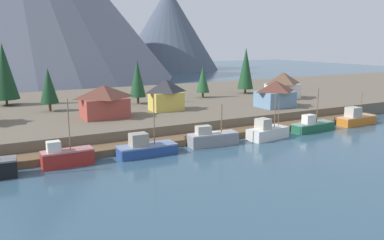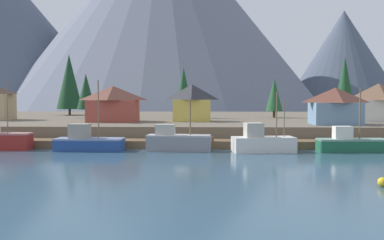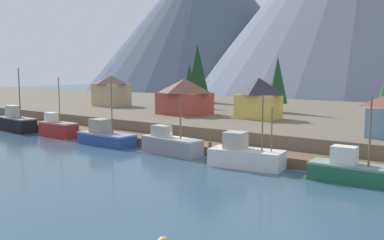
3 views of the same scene
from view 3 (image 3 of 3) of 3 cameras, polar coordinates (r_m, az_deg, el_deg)
The scene contains 16 objects.
ground_plane at distance 67.79m, azimuth 9.14°, elevation -2.08°, with size 400.00×400.00×1.00m, color #335166.
dock at distance 52.58m, azimuth -0.09°, elevation -3.41°, with size 80.00×4.00×1.60m.
shoreline_bank at distance 78.30m, azimuth 13.28°, elevation 0.29°, with size 400.00×56.00×2.50m, color #665B4C.
mountain_west_peak at distance 217.35m, azimuth 1.92°, elevation 13.41°, with size 117.31×117.31×70.53m, color #4C566B.
fishing_boat_black at distance 73.88m, azimuth -22.08°, elevation -0.32°, with size 8.06×3.27×9.88m.
fishing_boat_red at distance 65.85m, azimuth -17.24°, elevation -1.04°, with size 6.40×2.34×8.66m.
fishing_boat_blue at distance 57.33m, azimuth -11.33°, elevation -2.14°, with size 8.23×3.15×8.59m.
fishing_boat_grey at distance 49.83m, azimuth -2.82°, elevation -3.22°, with size 7.85×3.02×6.38m.
fishing_boat_white at distance 43.62m, azimuth 6.99°, elevation -4.66°, with size 7.70×4.05×7.18m.
fishing_boat_green at distance 40.10m, azimuth 20.82°, elevation -6.33°, with size 8.31×3.01×7.58m.
house_tan at distance 87.97m, azimuth -10.58°, elevation 3.88°, with size 6.62×5.28×6.10m.
house_yellow at distance 64.45m, azimuth 8.76°, elevation 2.92°, with size 6.28×4.37×6.03m.
house_red at distance 70.09m, azimuth -0.98°, elevation 3.17°, with size 7.97×6.23×5.73m.
conifer_near_left at distance 83.30m, azimuth -0.34°, elevation 5.09°, with size 3.40×3.40×8.26m.
conifer_near_right at distance 74.28m, azimuth 11.19°, elevation 5.19°, with size 3.45×3.45×9.40m.
conifer_back_left at distance 96.78m, azimuth 0.68°, elevation 6.61°, with size 5.38×5.38×12.90m.
Camera 3 is at (31.22, -39.31, 9.69)m, focal length 40.51 mm.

